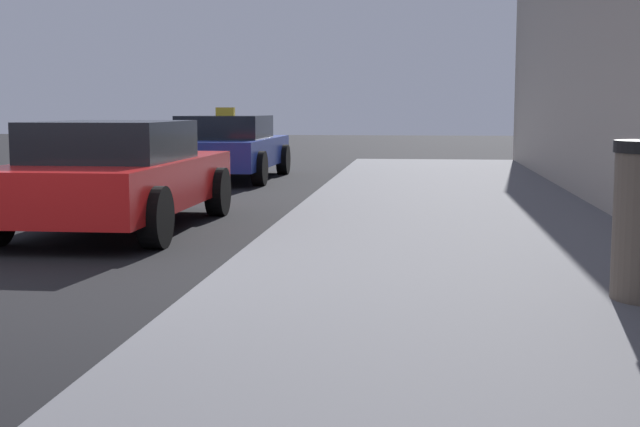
% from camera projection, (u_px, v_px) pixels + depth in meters
% --- Properties ---
extents(sidewalk, '(4.00, 32.00, 0.15)m').
position_uv_depth(sidewalk, '(478.00, 304.00, 6.07)').
color(sidewalk, '#5B5B60').
rests_on(sidewalk, ground_plane).
extents(car_red, '(1.94, 4.33, 1.27)m').
position_uv_depth(car_red, '(117.00, 175.00, 10.27)').
color(car_red, red).
rests_on(car_red, ground_plane).
extents(car_blue, '(2.00, 4.40, 1.43)m').
position_uv_depth(car_blue, '(228.00, 147.00, 17.49)').
color(car_blue, '#233899').
rests_on(car_blue, ground_plane).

